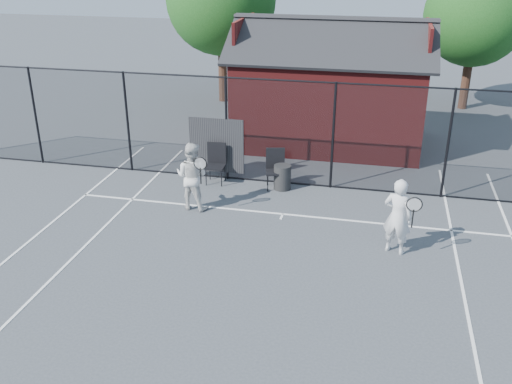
% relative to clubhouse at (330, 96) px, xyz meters
% --- Properties ---
extents(ground, '(80.00, 80.00, 0.00)m').
position_rel_clubhouse_xyz_m(ground, '(-0.50, -9.00, -1.61)').
color(ground, '#3F4548').
rests_on(ground, ground).
extents(court_lines, '(11.02, 18.00, 0.01)m').
position_rel_clubhouse_xyz_m(court_lines, '(-0.50, -10.32, -1.60)').
color(court_lines, white).
rests_on(court_lines, ground).
extents(fence, '(22.04, 3.00, 3.00)m').
position_rel_clubhouse_xyz_m(fence, '(-0.80, -4.00, -0.16)').
color(fence, black).
rests_on(fence, ground).
extents(clubhouse, '(6.50, 4.36, 4.19)m').
position_rel_clubhouse_xyz_m(clubhouse, '(0.00, 0.00, 0.00)').
color(clubhouse, maroon).
rests_on(clubhouse, ground).
extents(tree_right, '(3.97, 3.97, 5.70)m').
position_rel_clubhouse_xyz_m(tree_right, '(5.00, 5.50, 2.10)').
color(tree_right, '#351F15').
rests_on(tree_right, ground).
extents(player_front, '(0.83, 0.67, 1.75)m').
position_rel_clubhouse_xyz_m(player_front, '(2.26, -7.33, -0.73)').
color(player_front, silver).
rests_on(player_front, ground).
extents(player_back, '(1.00, 0.79, 1.77)m').
position_rel_clubhouse_xyz_m(player_back, '(-2.85, -6.12, -0.72)').
color(player_back, silver).
rests_on(player_back, ground).
extents(chair_left, '(0.56, 0.58, 1.12)m').
position_rel_clubhouse_xyz_m(chair_left, '(-2.74, -4.40, -1.05)').
color(chair_left, black).
rests_on(chair_left, ground).
extents(chair_right, '(0.64, 0.65, 1.09)m').
position_rel_clubhouse_xyz_m(chair_right, '(-1.00, -4.41, -1.06)').
color(chair_right, black).
rests_on(chair_right, ground).
extents(waste_bin, '(0.51, 0.51, 0.70)m').
position_rel_clubhouse_xyz_m(waste_bin, '(-0.81, -4.40, -1.26)').
color(waste_bin, black).
rests_on(waste_bin, ground).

